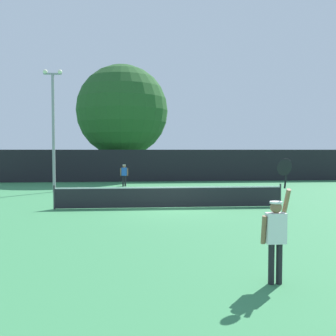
{
  "coord_description": "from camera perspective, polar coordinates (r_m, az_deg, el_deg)",
  "views": [
    {
      "loc": [
        -1.5,
        -17.18,
        2.63
      ],
      "look_at": [
        0.36,
        5.5,
        1.56
      ],
      "focal_mm": 40.61,
      "sensor_mm": 36.0,
      "label": 1
    }
  ],
  "objects": [
    {
      "name": "ground_plane",
      "position": [
        17.45,
        0.3,
        -5.98
      ],
      "size": [
        120.0,
        120.0,
        0.0
      ],
      "primitive_type": "plane",
      "color": "#387F4C"
    },
    {
      "name": "tennis_net",
      "position": [
        17.38,
        0.3,
        -4.31
      ],
      "size": [
        10.45,
        0.08,
        1.07
      ],
      "color": "#232328",
      "rests_on": "ground"
    },
    {
      "name": "perimeter_fence",
      "position": [
        31.91,
        -1.99,
        0.37
      ],
      "size": [
        36.2,
        0.12,
        2.68
      ],
      "primitive_type": "cube",
      "color": "black",
      "rests_on": "ground"
    },
    {
      "name": "player_serving",
      "position": [
        7.82,
        15.9,
        -8.84
      ],
      "size": [
        0.67,
        0.39,
        2.47
      ],
      "color": "white",
      "rests_on": "ground"
    },
    {
      "name": "player_receiving",
      "position": [
        27.75,
        -6.6,
        -0.78
      ],
      "size": [
        0.57,
        0.23,
        1.58
      ],
      "rotation": [
        0.0,
        0.0,
        3.14
      ],
      "color": "blue",
      "rests_on": "ground"
    },
    {
      "name": "tennis_ball",
      "position": [
        18.95,
        8.1,
        -5.21
      ],
      "size": [
        0.07,
        0.07,
        0.07
      ],
      "primitive_type": "sphere",
      "color": "#CCE033",
      "rests_on": "ground"
    },
    {
      "name": "light_pole",
      "position": [
        24.95,
        -16.83,
        6.6
      ],
      "size": [
        1.18,
        0.28,
        7.65
      ],
      "color": "gray",
      "rests_on": "ground"
    },
    {
      "name": "large_tree",
      "position": [
        35.34,
        -6.88,
        8.49
      ],
      "size": [
        8.33,
        8.33,
        10.39
      ],
      "color": "brown",
      "rests_on": "ground"
    },
    {
      "name": "parked_car_near",
      "position": [
        40.31,
        -14.1,
        -0.03
      ],
      "size": [
        2.02,
        4.25,
        1.69
      ],
      "rotation": [
        0.0,
        0.0,
        0.03
      ],
      "color": "navy",
      "rests_on": "ground"
    },
    {
      "name": "parked_car_mid",
      "position": [
        40.77,
        -6.8,
        0.06
      ],
      "size": [
        2.15,
        4.31,
        1.69
      ],
      "rotation": [
        0.0,
        0.0,
        0.06
      ],
      "color": "red",
      "rests_on": "ground"
    },
    {
      "name": "parked_car_far",
      "position": [
        38.76,
        8.0,
        -0.08
      ],
      "size": [
        2.09,
        4.28,
        1.69
      ],
      "rotation": [
        0.0,
        0.0,
        -0.04
      ],
      "color": "red",
      "rests_on": "ground"
    }
  ]
}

